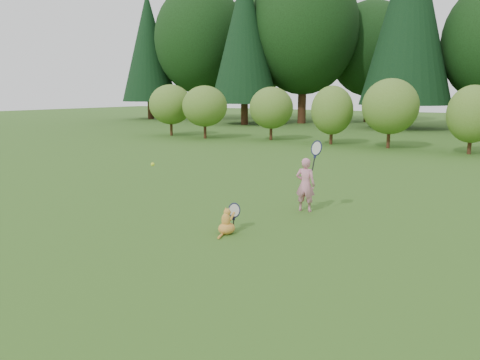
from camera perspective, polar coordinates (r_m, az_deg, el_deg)
The scene contains 5 objects.
ground at distance 8.25m, azimuth -4.17°, elevation -5.52°, with size 100.00×100.00×0.00m, color #2F5016.
shrub_row at distance 19.94m, azimuth 18.78°, elevation 7.57°, with size 28.00×3.00×2.80m, color #4F6D22, non-canonical shape.
child at distance 9.15m, azimuth 8.02°, elevation -0.42°, with size 0.61×0.40×1.57m.
cat at distance 7.70m, azimuth -1.61°, elevation -4.92°, with size 0.34×0.59×0.60m.
tennis_ball at distance 8.95m, azimuth -10.61°, elevation 1.89°, with size 0.07×0.07×0.07m.
Camera 1 is at (4.73, -6.35, 2.30)m, focal length 35.00 mm.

